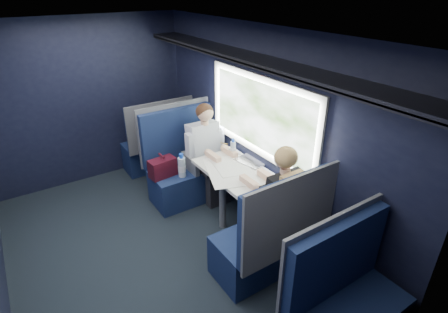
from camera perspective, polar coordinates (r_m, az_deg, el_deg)
ground at (r=4.05m, az=-11.10°, el=-15.38°), size 2.80×4.20×0.01m
room_shell at (r=3.27m, az=-13.00°, el=4.43°), size 3.00×4.40×2.40m
table at (r=4.04m, az=1.57°, el=-3.16°), size 0.62×1.00×0.74m
seat_bay_near at (r=4.73m, az=-6.46°, el=-1.91°), size 1.05×0.62×1.26m
seat_bay_far at (r=3.53m, az=7.33°, el=-13.44°), size 1.04×0.62×1.26m
seat_row_front at (r=5.50m, az=-10.77°, el=1.94°), size 1.04×0.51×1.16m
seat_row_back at (r=3.11m, az=19.11°, el=-22.17°), size 1.04×0.51×1.16m
man at (r=4.57m, az=-2.71°, el=1.35°), size 0.53×0.56×1.32m
woman at (r=3.58m, az=8.98°, el=-6.67°), size 0.53×0.56×1.32m
papers at (r=3.98m, az=0.94°, el=-2.34°), size 0.71×0.85×0.01m
laptop at (r=4.20m, az=5.22°, el=0.26°), size 0.34×0.40×0.27m
bottle_small at (r=4.29m, az=1.49°, el=1.37°), size 0.07×0.07×0.23m
cup at (r=4.34m, az=1.23°, el=0.92°), size 0.07×0.07×0.09m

